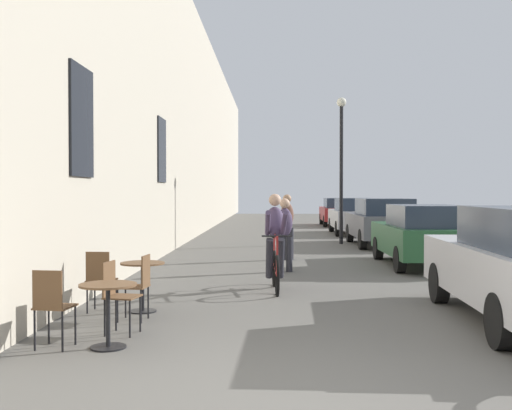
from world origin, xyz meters
TOP-DOWN VIEW (x-y plane):
  - ground_plane at (0.00, 0.00)m, footprint 88.00×88.00m
  - building_facade_left at (-3.45, 14.00)m, footprint 0.54×68.00m
  - cafe_table_near at (-2.09, 1.75)m, footprint 0.64×0.64m
  - cafe_chair_near_toward_street at (-2.69, 1.68)m, footprint 0.42×0.42m
  - cafe_chair_near_toward_wall at (-2.16, 2.44)m, footprint 0.44×0.44m
  - cafe_table_mid at (-2.14, 3.83)m, footprint 0.64×0.64m
  - cafe_chair_mid_toward_street at (-2.74, 3.76)m, footprint 0.40×0.40m
  - cafe_chair_mid_toward_wall at (-2.06, 3.21)m, footprint 0.41×0.41m
  - cyclist_on_bicycle at (-0.20, 5.93)m, footprint 0.52×1.76m
  - pedestrian_near at (0.02, 8.35)m, footprint 0.38×0.30m
  - pedestrian_mid at (0.12, 10.76)m, footprint 0.37×0.29m
  - street_lamp at (2.05, 15.66)m, footprint 0.32×0.32m
  - parked_car_second at (3.25, 9.46)m, footprint 1.73×4.07m
  - parked_car_third at (3.27, 14.93)m, footprint 1.86×4.34m
  - parked_car_fourth at (3.11, 20.38)m, footprint 1.79×4.21m
  - parked_car_fifth at (3.12, 26.64)m, footprint 1.73×4.03m

SIDE VIEW (x-z plane):
  - ground_plane at x=0.00m, z-range 0.00..0.00m
  - cafe_chair_near_toward_street at x=-2.69m, z-range 0.07..0.96m
  - cafe_chair_near_toward_wall at x=-2.16m, z-range 0.07..0.96m
  - cafe_chair_mid_toward_street at x=-2.74m, z-range 0.07..0.96m
  - cafe_chair_mid_toward_wall at x=-2.06m, z-range 0.07..0.96m
  - cafe_table_near at x=-2.09m, z-range 0.16..0.88m
  - cafe_table_mid at x=-2.14m, z-range 0.16..0.88m
  - parked_car_fifth at x=3.12m, z-range 0.03..1.45m
  - parked_car_second at x=3.25m, z-range 0.03..1.47m
  - parked_car_fourth at x=3.11m, z-range 0.03..1.52m
  - parked_car_third at x=3.27m, z-range 0.03..1.56m
  - cyclist_on_bicycle at x=-0.20m, z-range -0.06..1.68m
  - pedestrian_near at x=0.02m, z-range 0.10..1.70m
  - pedestrian_mid at x=0.12m, z-range 0.11..1.79m
  - street_lamp at x=2.05m, z-range 0.66..5.56m
  - building_facade_left at x=-3.45m, z-range 0.00..8.81m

